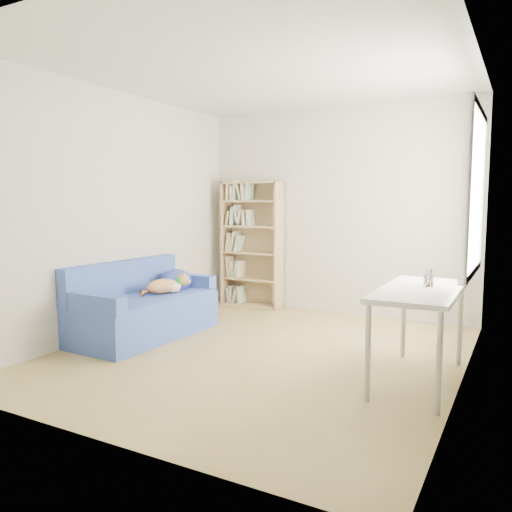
{
  "coord_description": "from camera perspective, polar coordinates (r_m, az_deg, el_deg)",
  "views": [
    {
      "loc": [
        2.15,
        -4.05,
        1.41
      ],
      "look_at": [
        -0.37,
        0.57,
        0.85
      ],
      "focal_mm": 35.0,
      "sensor_mm": 36.0,
      "label": 1
    }
  ],
  "objects": [
    {
      "name": "ground",
      "position": [
        4.8,
        0.62,
        -11.02
      ],
      "size": [
        4.0,
        4.0,
        0.0
      ],
      "primitive_type": "plane",
      "color": "#9E8647",
      "rests_on": "ground"
    },
    {
      "name": "room_shell",
      "position": [
        4.58,
        1.96,
        8.89
      ],
      "size": [
        3.54,
        4.04,
        2.62
      ],
      "color": "silver",
      "rests_on": "ground"
    },
    {
      "name": "sofa",
      "position": [
        5.46,
        -12.58,
        -5.75
      ],
      "size": [
        0.81,
        1.62,
        0.79
      ],
      "rotation": [
        0.0,
        0.0,
        -0.02
      ],
      "color": "navy",
      "rests_on": "ground"
    },
    {
      "name": "bookshelf",
      "position": [
        6.78,
        -0.46,
        0.78
      ],
      "size": [
        0.85,
        0.26,
        1.7
      ],
      "color": "tan",
      "rests_on": "ground"
    },
    {
      "name": "desk",
      "position": [
        4.11,
        18.23,
        -4.49
      ],
      "size": [
        0.58,
        1.27,
        0.75
      ],
      "color": "white",
      "rests_on": "ground"
    },
    {
      "name": "pen_cup",
      "position": [
        4.2,
        19.13,
        -2.54
      ],
      "size": [
        0.08,
        0.08,
        0.15
      ],
      "color": "white",
      "rests_on": "desk"
    }
  ]
}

